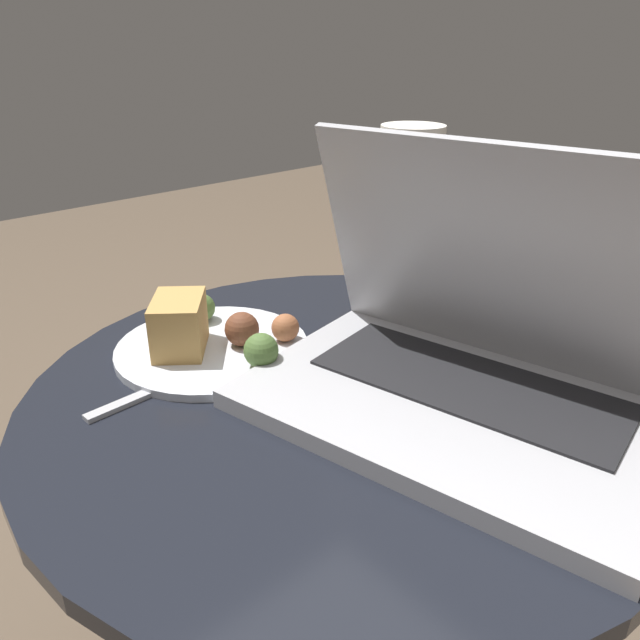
# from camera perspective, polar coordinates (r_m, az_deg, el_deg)

# --- Properties ---
(table) EXTENTS (0.64, 0.64, 0.55)m
(table) POSITION_cam_1_polar(r_m,az_deg,el_deg) (0.74, 2.13, -17.35)
(table) COLOR black
(table) RESTS_ON ground_plane
(laptop) EXTENTS (0.42, 0.31, 0.25)m
(laptop) POSITION_cam_1_polar(r_m,az_deg,el_deg) (0.60, 13.35, -3.41)
(laptop) COLOR #B2B2B7
(laptop) RESTS_ON table
(beer_glass) EXTENTS (0.07, 0.07, 0.24)m
(beer_glass) POSITION_cam_1_polar(r_m,az_deg,el_deg) (0.73, 7.97, 8.05)
(beer_glass) COLOR gold
(beer_glass) RESTS_ON table
(snack_plate) EXTENTS (0.21, 0.21, 0.07)m
(snack_plate) POSITION_cam_1_polar(r_m,az_deg,el_deg) (0.70, -10.00, -1.59)
(snack_plate) COLOR silver
(snack_plate) RESTS_ON table
(fork) EXTENTS (0.03, 0.18, 0.00)m
(fork) POSITION_cam_1_polar(r_m,az_deg,el_deg) (0.66, -12.49, -5.26)
(fork) COLOR #B2B2B7
(fork) RESTS_ON table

